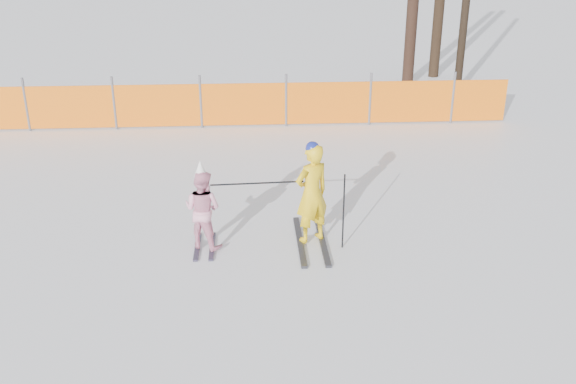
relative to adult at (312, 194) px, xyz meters
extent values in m
plane|color=white|center=(-0.38, -0.89, -0.79)|extent=(120.00, 120.00, 0.00)
cube|color=black|center=(-0.17, 0.00, -0.77)|extent=(0.09, 1.62, 0.04)
cube|color=black|center=(0.17, 0.00, -0.77)|extent=(0.09, 1.62, 0.04)
imported|color=yellow|center=(0.00, 0.00, 0.01)|extent=(0.66, 0.59, 1.53)
sphere|color=navy|center=(0.00, 0.00, 0.71)|extent=(0.20, 0.20, 0.20)
cube|color=black|center=(-1.71, -0.07, -0.78)|extent=(0.09, 0.87, 0.03)
cube|color=black|center=(-1.49, -0.07, -0.78)|extent=(0.09, 0.87, 0.03)
imported|color=#FFA6C5|center=(-1.60, -0.07, -0.17)|extent=(0.72, 0.67, 1.19)
cone|color=white|center=(-1.60, -0.07, 0.47)|extent=(0.19, 0.19, 0.24)
cylinder|color=black|center=(0.45, -0.20, -0.21)|extent=(0.02, 0.02, 1.17)
cylinder|color=black|center=(-0.80, -0.04, 0.21)|extent=(1.36, 0.09, 0.02)
cylinder|color=#595960|center=(-6.01, 6.07, -0.17)|extent=(0.06, 0.06, 1.25)
cylinder|color=#595960|center=(-4.01, 6.07, -0.17)|extent=(0.06, 0.06, 1.25)
cylinder|color=#595960|center=(-2.01, 6.07, -0.17)|extent=(0.06, 0.06, 1.25)
cylinder|color=#595960|center=(-0.01, 6.07, -0.17)|extent=(0.06, 0.06, 1.25)
cylinder|color=#595960|center=(1.99, 6.07, -0.17)|extent=(0.06, 0.06, 1.25)
cylinder|color=#595960|center=(3.99, 6.07, -0.17)|extent=(0.06, 0.06, 1.25)
cube|color=orange|center=(-2.36, 6.07, -0.24)|extent=(15.30, 0.03, 1.00)
camera|label=1|loc=(-0.90, -8.66, 3.68)|focal=40.00mm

